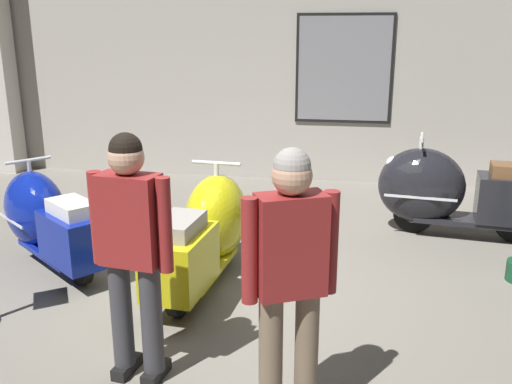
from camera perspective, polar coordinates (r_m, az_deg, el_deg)
ground_plane at (r=4.71m, az=-2.80°, el=-10.88°), size 60.00×60.00×0.00m
showroom_back_wall at (r=8.29m, az=2.36°, el=14.83°), size 18.00×0.63×3.93m
scooter_0 at (r=5.59m, az=-20.78°, el=-2.59°), size 1.55×1.33×0.98m
scooter_1 at (r=4.88m, az=-5.11°, el=-3.97°), size 0.61×1.71×1.02m
scooter_2 at (r=6.30m, az=19.21°, el=0.06°), size 1.83×0.72×1.09m
visitor_0 at (r=2.98m, az=3.54°, el=-8.07°), size 0.49×0.36×1.58m
visitor_1 at (r=3.41m, az=-12.67°, el=-5.14°), size 0.53×0.29×1.59m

